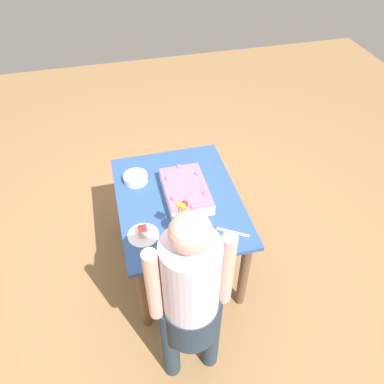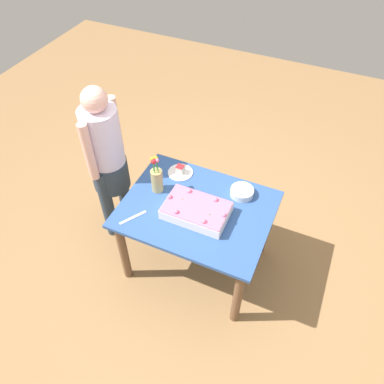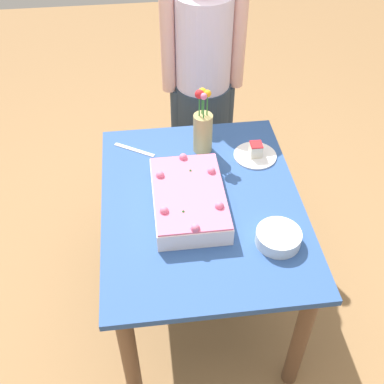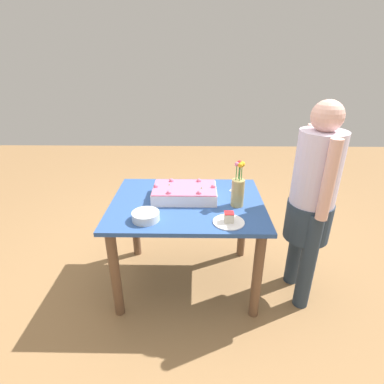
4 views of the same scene
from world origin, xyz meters
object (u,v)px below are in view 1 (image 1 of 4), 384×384
at_px(sheet_cake, 186,191).
at_px(person_standing, 191,298).
at_px(serving_plate_with_slice, 143,234).
at_px(flower_vase, 182,225).
at_px(cake_knife, 233,232).
at_px(fruit_bowl, 136,178).

relative_size(sheet_cake, person_standing, 0.32).
relative_size(serving_plate_with_slice, person_standing, 0.14).
bearing_deg(person_standing, serving_plate_with_slice, 16.67).
bearing_deg(sheet_cake, flower_vase, -16.26).
xyz_separation_m(sheet_cake, cake_knife, (0.42, 0.22, -0.05)).
relative_size(serving_plate_with_slice, fruit_bowl, 1.14).
xyz_separation_m(cake_knife, flower_vase, (-0.03, -0.33, 0.12)).
height_order(cake_knife, flower_vase, flower_vase).
xyz_separation_m(serving_plate_with_slice, flower_vase, (0.08, 0.25, 0.11)).
relative_size(sheet_cake, fruit_bowl, 2.61).
bearing_deg(person_standing, sheet_cake, -11.62).
bearing_deg(sheet_cake, person_standing, -11.62).
relative_size(sheet_cake, flower_vase, 1.41).
distance_m(serving_plate_with_slice, fruit_bowl, 0.54).
relative_size(cake_knife, person_standing, 0.15).
bearing_deg(serving_plate_with_slice, person_standing, 16.67).
bearing_deg(serving_plate_with_slice, sheet_cake, 130.01).
relative_size(flower_vase, person_standing, 0.23).
bearing_deg(cake_knife, flower_vase, -153.56).
distance_m(serving_plate_with_slice, person_standing, 0.62).
bearing_deg(cake_knife, fruit_bowl, 162.15).
xyz_separation_m(serving_plate_with_slice, person_standing, (0.58, 0.18, 0.10)).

